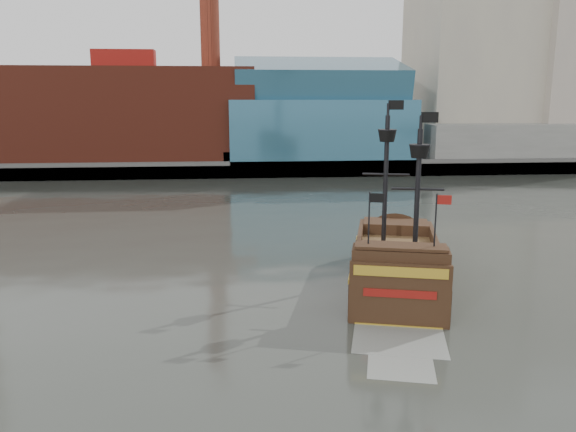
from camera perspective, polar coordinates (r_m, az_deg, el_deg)
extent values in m
plane|color=#2B2E28|center=(28.12, 3.62, -13.92)|extent=(400.00, 400.00, 0.00)
cube|color=slate|center=(117.61, -3.33, 6.37)|extent=(220.00, 60.00, 2.00)
cube|color=#4C4C49|center=(88.27, -2.64, 4.75)|extent=(220.00, 1.00, 2.60)
cube|color=maroon|center=(98.69, -16.02, 9.83)|extent=(42.00, 18.00, 15.00)
cube|color=#2D5F78|center=(96.18, 3.14, 8.74)|extent=(30.00, 16.00, 10.00)
cube|color=#A8A18B|center=(114.58, 18.24, 17.70)|extent=(20.00, 22.00, 46.00)
cube|color=#A69A8B|center=(118.86, 27.16, 14.84)|extent=(18.00, 18.00, 38.00)
cube|color=#A8A18B|center=(134.37, 19.44, 17.97)|extent=(24.00, 20.00, 52.00)
cube|color=slate|center=(105.08, 24.59, 6.86)|extent=(40.00, 6.00, 6.00)
cylinder|color=maroon|center=(100.33, -8.02, 20.81)|extent=(3.20, 3.20, 22.00)
cube|color=#2D5F78|center=(96.08, 3.20, 13.51)|extent=(28.00, 14.94, 8.78)
cube|color=black|center=(38.10, 10.91, -6.00)|extent=(8.78, 14.33, 2.89)
cube|color=#53381E|center=(37.65, 11.01, -3.67)|extent=(7.91, 12.90, 0.33)
cube|color=black|center=(42.73, 10.86, -1.26)|extent=(5.25, 3.79, 1.11)
cube|color=black|center=(31.86, 11.31, -4.98)|extent=(5.57, 3.07, 2.00)
cube|color=black|center=(31.45, 11.23, -8.62)|extent=(5.34, 1.66, 4.45)
cube|color=#AC8721|center=(30.73, 11.37, -5.61)|extent=(4.87, 1.36, 0.56)
cube|color=maroon|center=(31.11, 11.28, -7.76)|extent=(3.79, 1.08, 0.45)
cylinder|color=black|center=(38.35, 9.88, 3.55)|extent=(0.38, 0.38, 8.68)
cylinder|color=black|center=(34.84, 13.00, 2.04)|extent=(0.38, 0.38, 8.01)
cone|color=black|center=(38.04, 10.04, 8.03)|extent=(1.50, 1.50, 0.78)
cone|color=black|center=(34.50, 13.20, 6.41)|extent=(1.50, 1.50, 0.78)
cube|color=black|center=(37.97, 10.92, 11.02)|extent=(0.98, 0.29, 0.61)
cube|color=black|center=(34.41, 14.21, 9.70)|extent=(0.98, 0.29, 0.61)
cube|color=gray|center=(30.21, 11.22, -12.21)|extent=(5.60, 5.08, 0.02)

